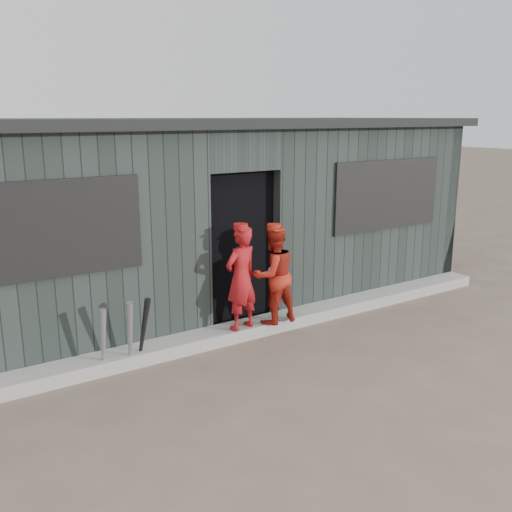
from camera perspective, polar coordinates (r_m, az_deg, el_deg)
ground at (r=5.93m, az=9.88°, el=-12.96°), size 80.00×80.00×0.00m
curb at (r=7.21m, az=-0.09°, el=-7.13°), size 8.00×0.36×0.15m
bat_left at (r=6.19m, az=-15.03°, el=-8.23°), size 0.08×0.22×0.76m
bat_mid at (r=6.22m, az=-12.48°, el=-7.72°), size 0.12×0.29×0.81m
bat_right at (r=6.31m, az=-11.20°, el=-7.39°), size 0.12×0.30×0.80m
player_red_left at (r=6.77m, az=-1.51°, el=-2.22°), size 0.52×0.40×1.26m
player_red_right at (r=6.99m, az=1.76°, el=-1.90°), size 0.60×0.47×1.22m
player_grey_back at (r=7.72m, az=2.29°, el=-1.43°), size 0.70×0.57×1.24m
dugout at (r=8.30m, az=-6.51°, el=4.28°), size 8.30×3.30×2.62m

